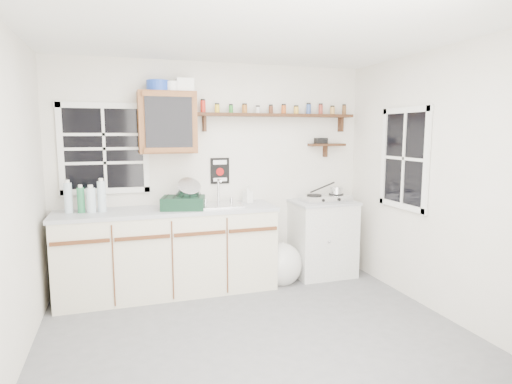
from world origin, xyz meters
TOP-DOWN VIEW (x-y plane):
  - room at (0.00, 0.00)m, footprint 3.64×3.24m
  - main_cabinet at (-0.58, 1.30)m, footprint 2.31×0.63m
  - right_cabinet at (1.25, 1.32)m, footprint 0.73×0.57m
  - sink at (-0.05, 1.30)m, footprint 0.52×0.44m
  - upper_cabinet at (-0.55, 1.44)m, footprint 0.60×0.32m
  - upper_cabinet_clutter at (-0.53, 1.44)m, footprint 0.49×0.24m
  - spice_shelf at (0.72, 1.51)m, footprint 1.91×0.18m
  - secondary_shelf at (1.36, 1.52)m, footprint 0.45×0.16m
  - warning_sign at (0.05, 1.59)m, footprint 0.22×0.02m
  - window_back at (-1.20, 1.59)m, footprint 0.93×0.03m
  - window_right at (1.79, 0.55)m, footprint 0.03×0.78m
  - water_bottles at (-1.39, 1.33)m, footprint 0.40×0.13m
  - dish_rack at (-0.41, 1.23)m, footprint 0.51×0.43m
  - soap_bottle at (0.34, 1.42)m, footprint 0.12×0.12m
  - rag at (0.15, 1.32)m, footprint 0.13×0.11m
  - hotplate at (1.26, 1.30)m, footprint 0.58×0.32m
  - saucepan at (1.40, 1.31)m, footprint 0.35×0.23m
  - trash_bag at (0.67, 1.20)m, footprint 0.45×0.41m

SIDE VIEW (x-z plane):
  - trash_bag at x=0.67m, z-range -0.04..0.48m
  - right_cabinet at x=1.25m, z-range 0.00..0.91m
  - main_cabinet at x=-0.58m, z-range 0.00..0.92m
  - rag at x=0.15m, z-range 0.92..0.94m
  - sink at x=-0.05m, z-range 0.79..1.08m
  - hotplate at x=1.26m, z-range 0.91..0.99m
  - soap_bottle at x=0.34m, z-range 0.92..1.12m
  - dish_rack at x=-0.41m, z-range 0.86..1.19m
  - saucepan at x=1.40m, z-range 0.95..1.11m
  - water_bottles at x=-1.39m, z-range 0.89..1.24m
  - room at x=0.00m, z-range -0.02..2.52m
  - warning_sign at x=0.05m, z-range 1.13..1.43m
  - window_right at x=1.79m, z-range 0.91..1.99m
  - window_back at x=-1.20m, z-range 1.06..2.04m
  - secondary_shelf at x=1.36m, z-range 1.46..1.69m
  - upper_cabinet at x=-0.55m, z-range 1.50..2.15m
  - spice_shelf at x=0.72m, z-range 1.75..2.11m
  - upper_cabinet_clutter at x=-0.53m, z-range 2.14..2.28m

